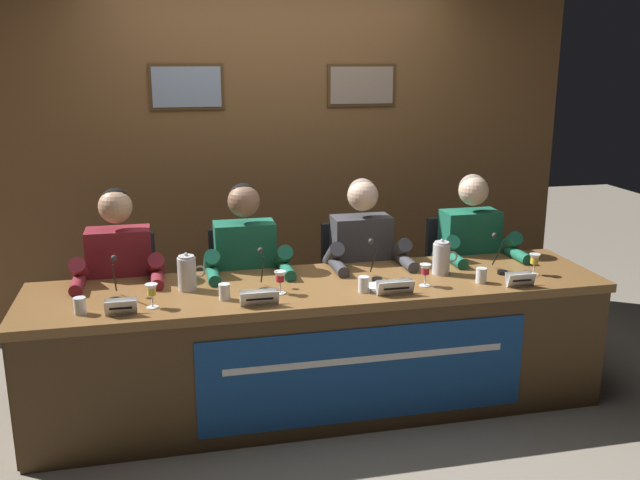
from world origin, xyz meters
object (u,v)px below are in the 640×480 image
object	(u,v)px
panelist_center_left	(247,271)
nameplate_far_left	(121,307)
microphone_far_right	(500,260)
chair_far_left	(125,313)
panelist_center_right	(365,264)
conference_table	(325,330)
nameplate_center_left	(259,298)
nameplate_far_right	(520,279)
water_pitcher_right_side	(441,258)
water_pitcher_left_side	(187,273)
panelist_far_right	(474,256)
juice_glass_center_left	(280,278)
microphone_center_right	(375,267)
panelist_far_left	(120,280)
document_stack_center_right	(384,286)
chair_center_right	(355,296)
juice_glass_far_right	(534,260)
chair_center_left	(244,304)
microphone_center_left	(263,277)
water_cup_far_left	(80,307)
nameplate_center_right	(395,287)
juice_glass_far_left	(152,291)
juice_glass_center_right	(425,271)
water_cup_center_left	(224,293)
water_cup_center_right	(364,285)
water_cup_far_right	(481,276)

from	to	relation	value
panelist_center_left	nameplate_far_left	bearing A→B (deg)	-138.17
nameplate_far_left	microphone_far_right	bearing A→B (deg)	6.28
chair_far_left	panelist_center_right	distance (m)	1.49
microphone_far_right	panelist_center_right	bearing A→B (deg)	151.43
conference_table	nameplate_center_left	size ratio (longest dim) A/B	16.36
nameplate_far_left	nameplate_center_left	size ratio (longest dim) A/B	0.78
nameplate_far_right	water_pitcher_right_side	distance (m)	0.46
water_pitcher_left_side	panelist_center_left	bearing A→B (deg)	40.84
nameplate_far_right	panelist_far_right	bearing A→B (deg)	87.19
juice_glass_center_left	microphone_center_right	bearing A→B (deg)	12.54
panelist_far_left	juice_glass_center_left	bearing A→B (deg)	-29.47
conference_table	panelist_far_left	distance (m)	1.21
nameplate_center_left	water_pitcher_right_side	bearing A→B (deg)	15.09
nameplate_far_right	document_stack_center_right	bearing A→B (deg)	168.13
panelist_far_right	chair_far_left	bearing A→B (deg)	174.76
chair_center_right	juice_glass_far_right	distance (m)	1.17
conference_table	water_pitcher_left_side	world-z (taller)	water_pitcher_left_side
chair_center_left	microphone_center_left	xyz separation A→B (m)	(0.04, -0.60, 0.37)
nameplate_far_left	panelist_center_right	bearing A→B (deg)	23.55
juice_glass_far_right	microphone_far_right	size ratio (longest dim) A/B	0.57
water_cup_far_left	nameplate_center_right	xyz separation A→B (m)	(1.60, -0.07, 0.00)
nameplate_far_right	water_pitcher_left_side	world-z (taller)	water_pitcher_left_side
nameplate_center_left	microphone_center_right	world-z (taller)	microphone_center_right
panelist_far_left	nameplate_center_left	size ratio (longest dim) A/B	6.34
chair_center_right	nameplate_center_right	distance (m)	0.89
chair_far_left	microphone_center_right	xyz separation A→B (m)	(1.41, -0.55, 0.37)
juice_glass_far_left	juice_glass_center_right	world-z (taller)	same
microphone_center_left	water_cup_center_left	bearing A→B (deg)	-154.49
panelist_far_left	water_cup_center_left	xyz separation A→B (m)	(0.55, -0.51, 0.05)
conference_table	nameplate_center_right	distance (m)	0.47
panelist_far_left	nameplate_far_left	xyz separation A→B (m)	(0.04, -0.62, 0.06)
chair_center_right	water_cup_center_right	distance (m)	0.84
nameplate_center_right	water_cup_far_right	world-z (taller)	water_cup_far_right
panelist_center_right	juice_glass_far_right	world-z (taller)	panelist_center_right
water_cup_far_right	water_cup_far_left	bearing A→B (deg)	-179.52
panelist_center_left	water_cup_center_left	world-z (taller)	panelist_center_left
water_cup_center_left	microphone_far_right	xyz separation A→B (m)	(1.61, 0.12, 0.04)
juice_glass_center_left	panelist_center_right	distance (m)	0.78
nameplate_center_right	nameplate_far_right	size ratio (longest dim) A/B	1.26
panelist_center_right	panelist_far_right	bearing A→B (deg)	0.00
panelist_far_left	juice_glass_center_right	xyz separation A→B (m)	(1.64, -0.53, 0.10)
water_cup_far_left	panelist_center_left	bearing A→B (deg)	32.43
juice_glass_far_left	water_cup_center_right	size ratio (longest dim) A/B	1.46
chair_far_left	microphone_center_right	size ratio (longest dim) A/B	4.24
conference_table	water_cup_far_left	distance (m)	1.29
conference_table	juice_glass_center_left	bearing A→B (deg)	-177.90
water_cup_center_right	water_pitcher_left_side	xyz separation A→B (m)	(-0.92, 0.24, 0.06)
chair_center_left	juice_glass_center_right	distance (m)	1.23
nameplate_far_left	microphone_center_left	world-z (taller)	microphone_center_left
nameplate_far_right	document_stack_center_right	xyz separation A→B (m)	(-0.73, 0.15, -0.03)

